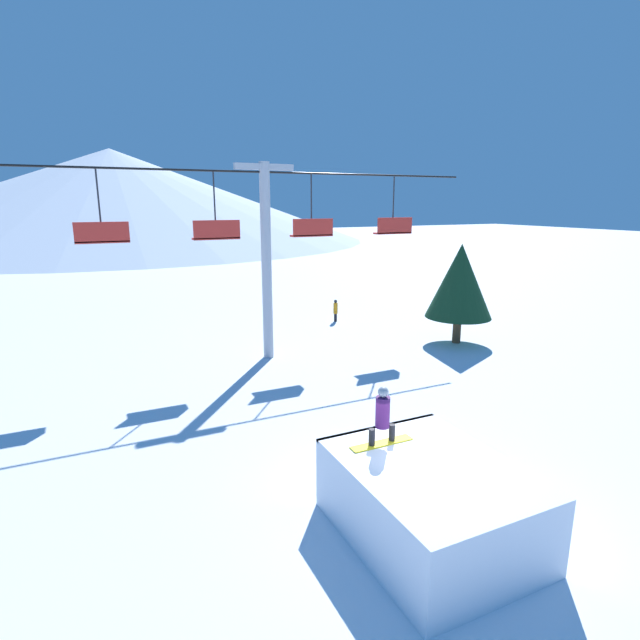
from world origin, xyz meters
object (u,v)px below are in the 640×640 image
object	(u,v)px
pine_tree_near	(460,281)
distant_skier	(336,310)
snow_ramp	(429,502)
snowboarder	(383,417)

from	to	relation	value
pine_tree_near	distant_skier	world-z (taller)	pine_tree_near
distant_skier	snow_ramp	bearing A→B (deg)	-111.46
snowboarder	distant_skier	xyz separation A→B (m)	(7.09, 15.91, -1.50)
distant_skier	pine_tree_near	bearing A→B (deg)	-62.94
snow_ramp	distant_skier	world-z (taller)	snow_ramp
snow_ramp	snowboarder	bearing A→B (deg)	108.15
snowboarder	snow_ramp	bearing A→B (deg)	-71.85
snow_ramp	snowboarder	distance (m)	1.85
snowboarder	distant_skier	world-z (taller)	snowboarder
snowboarder	pine_tree_near	world-z (taller)	pine_tree_near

